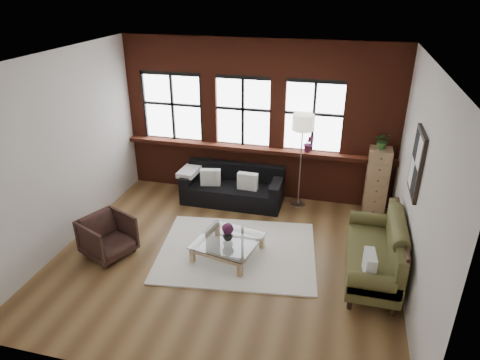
% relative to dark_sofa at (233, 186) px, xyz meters
% --- Properties ---
extents(floor, '(5.50, 5.50, 0.00)m').
position_rel_dark_sofa_xyz_m(floor, '(0.38, -1.90, -0.36)').
color(floor, brown).
rests_on(floor, ground).
extents(ceiling, '(5.50, 5.50, 0.00)m').
position_rel_dark_sofa_xyz_m(ceiling, '(0.38, -1.90, 2.84)').
color(ceiling, white).
rests_on(ceiling, ground).
extents(wall_back, '(5.50, 0.00, 5.50)m').
position_rel_dark_sofa_xyz_m(wall_back, '(0.38, 0.60, 1.24)').
color(wall_back, beige).
rests_on(wall_back, ground).
extents(wall_front, '(5.50, 0.00, 5.50)m').
position_rel_dark_sofa_xyz_m(wall_front, '(0.38, -4.40, 1.24)').
color(wall_front, beige).
rests_on(wall_front, ground).
extents(wall_left, '(0.00, 5.00, 5.00)m').
position_rel_dark_sofa_xyz_m(wall_left, '(-2.37, -1.90, 1.24)').
color(wall_left, beige).
rests_on(wall_left, ground).
extents(wall_right, '(0.00, 5.00, 5.00)m').
position_rel_dark_sofa_xyz_m(wall_right, '(3.13, -1.90, 1.24)').
color(wall_right, beige).
rests_on(wall_right, ground).
extents(brick_backwall, '(5.50, 0.12, 3.20)m').
position_rel_dark_sofa_xyz_m(brick_backwall, '(0.38, 0.54, 1.24)').
color(brick_backwall, '#5D2316').
rests_on(brick_backwall, floor).
extents(sill_ledge, '(5.50, 0.30, 0.08)m').
position_rel_dark_sofa_xyz_m(sill_ledge, '(0.38, 0.45, 0.68)').
color(sill_ledge, '#5D2316').
rests_on(sill_ledge, brick_backwall).
extents(window_left, '(1.38, 0.10, 1.50)m').
position_rel_dark_sofa_xyz_m(window_left, '(-1.42, 0.55, 1.39)').
color(window_left, black).
rests_on(window_left, brick_backwall).
extents(window_mid, '(1.38, 0.10, 1.50)m').
position_rel_dark_sofa_xyz_m(window_mid, '(0.08, 0.55, 1.39)').
color(window_mid, black).
rests_on(window_mid, brick_backwall).
extents(window_right, '(1.38, 0.10, 1.50)m').
position_rel_dark_sofa_xyz_m(window_right, '(1.48, 0.55, 1.39)').
color(window_right, black).
rests_on(window_right, brick_backwall).
extents(wall_poster, '(0.05, 0.74, 0.94)m').
position_rel_dark_sofa_xyz_m(wall_poster, '(3.10, -1.60, 1.49)').
color(wall_poster, black).
rests_on(wall_poster, wall_right).
extents(shag_rug, '(2.83, 2.35, 0.03)m').
position_rel_dark_sofa_xyz_m(shag_rug, '(0.54, -1.71, -0.35)').
color(shag_rug, white).
rests_on(shag_rug, floor).
extents(dark_sofa, '(2.01, 0.82, 0.73)m').
position_rel_dark_sofa_xyz_m(dark_sofa, '(0.00, 0.00, 0.00)').
color(dark_sofa, black).
rests_on(dark_sofa, floor).
extents(pillow_a, '(0.42, 0.22, 0.34)m').
position_rel_dark_sofa_xyz_m(pillow_a, '(-0.43, -0.10, 0.19)').
color(pillow_a, white).
rests_on(pillow_a, dark_sofa).
extents(pillow_b, '(0.41, 0.16, 0.34)m').
position_rel_dark_sofa_xyz_m(pillow_b, '(0.34, -0.10, 0.19)').
color(pillow_b, white).
rests_on(pillow_b, dark_sofa).
extents(vintage_settee, '(0.85, 1.90, 1.01)m').
position_rel_dark_sofa_xyz_m(vintage_settee, '(2.68, -1.82, 0.14)').
color(vintage_settee, '#4B4923').
rests_on(vintage_settee, floor).
extents(pillow_settee, '(0.17, 0.39, 0.34)m').
position_rel_dark_sofa_xyz_m(pillow_settee, '(2.60, -2.40, 0.25)').
color(pillow_settee, white).
rests_on(pillow_settee, vintage_settee).
extents(armchair, '(0.98, 0.97, 0.68)m').
position_rel_dark_sofa_xyz_m(armchair, '(-1.52, -2.28, -0.03)').
color(armchair, black).
rests_on(armchair, floor).
extents(coffee_table, '(1.15, 1.15, 0.33)m').
position_rel_dark_sofa_xyz_m(coffee_table, '(0.42, -1.86, -0.21)').
color(coffee_table, '#A6815A').
rests_on(coffee_table, shag_rug).
extents(vase, '(0.19, 0.19, 0.17)m').
position_rel_dark_sofa_xyz_m(vase, '(0.42, -1.86, 0.04)').
color(vase, '#B2B2B2').
rests_on(vase, coffee_table).
extents(flowers, '(0.19, 0.19, 0.19)m').
position_rel_dark_sofa_xyz_m(flowers, '(0.42, -1.86, 0.16)').
color(flowers, '#4C1A3C').
rests_on(flowers, vase).
extents(drawer_chest, '(0.41, 0.41, 1.32)m').
position_rel_dark_sofa_xyz_m(drawer_chest, '(2.79, 0.29, 0.30)').
color(drawer_chest, '#A6815A').
rests_on(drawer_chest, floor).
extents(potted_plant_top, '(0.32, 0.29, 0.32)m').
position_rel_dark_sofa_xyz_m(potted_plant_top, '(2.79, 0.29, 1.12)').
color(potted_plant_top, '#2D5923').
rests_on(potted_plant_top, drawer_chest).
extents(floor_lamp, '(0.40, 0.40, 2.05)m').
position_rel_dark_sofa_xyz_m(floor_lamp, '(1.32, 0.22, 0.66)').
color(floor_lamp, '#A5A5A8').
rests_on(floor_lamp, floor).
extents(sill_plant, '(0.23, 0.20, 0.36)m').
position_rel_dark_sofa_xyz_m(sill_plant, '(1.44, 0.42, 0.90)').
color(sill_plant, '#4C1A3C').
rests_on(sill_plant, sill_ledge).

